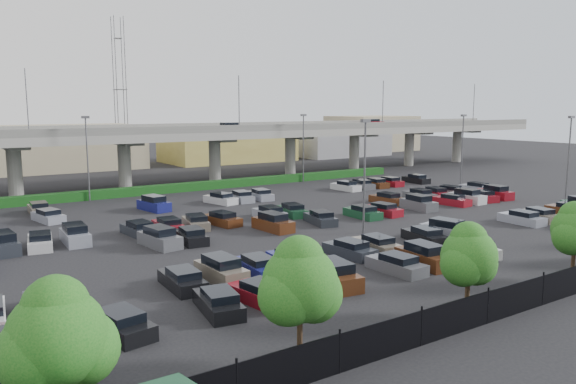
# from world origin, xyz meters

# --- Properties ---
(ground) EXTENTS (280.00, 280.00, 0.00)m
(ground) POSITION_xyz_m (0.00, 0.00, 0.00)
(ground) COLOR black
(overpass) EXTENTS (150.00, 13.00, 15.80)m
(overpass) POSITION_xyz_m (-0.22, 32.01, 6.97)
(overpass) COLOR gray
(overpass) RESTS_ON ground
(hedge) EXTENTS (66.00, 1.60, 1.10)m
(hedge) POSITION_xyz_m (0.00, 25.00, 0.55)
(hedge) COLOR #103811
(hedge) RESTS_ON ground
(tree_row) EXTENTS (65.07, 3.66, 5.94)m
(tree_row) POSITION_xyz_m (0.70, -26.53, 3.52)
(tree_row) COLOR #332316
(tree_row) RESTS_ON ground
(parked_cars) EXTENTS (62.84, 41.59, 1.67)m
(parked_cars) POSITION_xyz_m (-0.11, -4.36, 0.59)
(parked_cars) COLOR maroon
(parked_cars) RESTS_ON ground
(light_poles) EXTENTS (66.90, 48.38, 10.30)m
(light_poles) POSITION_xyz_m (-4.13, 2.00, 6.24)
(light_poles) COLOR #4E4E53
(light_poles) RESTS_ON ground
(distant_buildings) EXTENTS (138.00, 24.00, 9.00)m
(distant_buildings) POSITION_xyz_m (12.38, 61.81, 3.74)
(distant_buildings) COLOR gray
(distant_buildings) RESTS_ON ground
(comm_tower) EXTENTS (2.40, 2.40, 30.00)m
(comm_tower) POSITION_xyz_m (4.00, 74.00, 15.61)
(comm_tower) COLOR #4E4E53
(comm_tower) RESTS_ON ground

